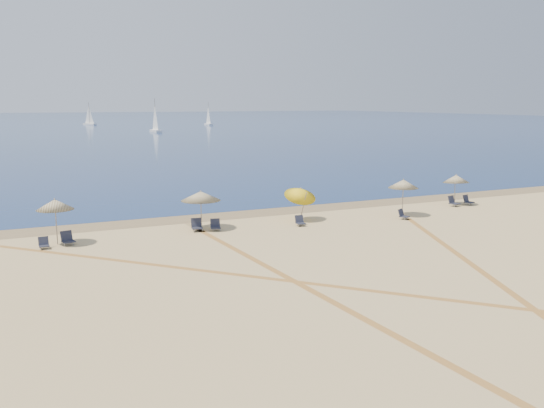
{
  "coord_description": "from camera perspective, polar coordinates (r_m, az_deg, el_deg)",
  "views": [
    {
      "loc": [
        -13.77,
        -11.25,
        7.48
      ],
      "look_at": [
        0.0,
        20.0,
        1.3
      ],
      "focal_mm": 37.36,
      "sensor_mm": 36.0,
      "label": 1
    }
  ],
  "objects": [
    {
      "name": "ground",
      "position": [
        19.29,
        25.47,
        -13.6
      ],
      "size": [
        160.0,
        160.0,
        0.0
      ],
      "primitive_type": "plane",
      "color": "tan",
      "rests_on": "ground"
    },
    {
      "name": "ocean",
      "position": [
        236.77,
        -20.63,
        7.79
      ],
      "size": [
        500.0,
        500.0,
        0.0
      ],
      "primitive_type": "plane",
      "color": "#0C2151",
      "rests_on": "ground"
    },
    {
      "name": "wet_sand",
      "position": [
        38.58,
        -2.4,
        -0.93
      ],
      "size": [
        500.0,
        500.0,
        0.0
      ],
      "primitive_type": "plane",
      "color": "olive",
      "rests_on": "ground"
    },
    {
      "name": "umbrella_1",
      "position": [
        31.84,
        -21.03,
        -0.05
      ],
      "size": [
        1.92,
        1.92,
        2.5
      ],
      "color": "gray",
      "rests_on": "ground"
    },
    {
      "name": "umbrella_2",
      "position": [
        33.67,
        -7.19,
        0.81
      ],
      "size": [
        2.35,
        2.35,
        2.34
      ],
      "color": "gray",
      "rests_on": "ground"
    },
    {
      "name": "umbrella_3",
      "position": [
        35.84,
        2.91,
        1.14
      ],
      "size": [
        2.03,
        2.08,
        2.49
      ],
      "color": "gray",
      "rests_on": "ground"
    },
    {
      "name": "umbrella_4",
      "position": [
        38.36,
        13.1,
        1.99
      ],
      "size": [
        1.97,
        1.97,
        2.49
      ],
      "color": "gray",
      "rests_on": "ground"
    },
    {
      "name": "umbrella_5",
      "position": [
        43.6,
        18.05,
        2.44
      ],
      "size": [
        1.89,
        1.91,
        2.27
      ],
      "color": "gray",
      "rests_on": "ground"
    },
    {
      "name": "chair_2",
      "position": [
        31.58,
        -22.01,
        -3.71
      ],
      "size": [
        0.53,
        0.62,
        0.6
      ],
      "rotation": [
        0.0,
        0.0,
        0.06
      ],
      "color": "black",
      "rests_on": "ground"
    },
    {
      "name": "chair_3",
      "position": [
        31.97,
        -19.92,
        -3.31
      ],
      "size": [
        0.75,
        0.83,
        0.72
      ],
      "rotation": [
        0.0,
        0.0,
        0.25
      ],
      "color": "black",
      "rests_on": "ground"
    },
    {
      "name": "chair_4",
      "position": [
        33.53,
        -7.59,
        -2.16
      ],
      "size": [
        0.7,
        0.79,
        0.74
      ],
      "rotation": [
        0.0,
        0.0,
        -0.13
      ],
      "color": "black",
      "rests_on": "ground"
    },
    {
      "name": "chair_5",
      "position": [
        33.54,
        -5.73,
        -2.16
      ],
      "size": [
        0.69,
        0.76,
        0.68
      ],
      "rotation": [
        0.0,
        0.0,
        -0.22
      ],
      "color": "black",
      "rests_on": "ground"
    },
    {
      "name": "chair_6",
      "position": [
        34.68,
        2.83,
        -1.74
      ],
      "size": [
        0.57,
        0.65,
        0.63
      ],
      "rotation": [
        0.0,
        0.0,
        -0.09
      ],
      "color": "black",
      "rests_on": "ground"
    },
    {
      "name": "chair_7",
      "position": [
        37.55,
        13.05,
        -1.06
      ],
      "size": [
        0.75,
        0.8,
        0.65
      ],
      "rotation": [
        0.0,
        0.0,
        0.43
      ],
      "color": "black",
      "rests_on": "ground"
    },
    {
      "name": "chair_8",
      "position": [
        43.2,
        17.78,
        0.23
      ],
      "size": [
        0.76,
        0.84,
        0.74
      ],
      "rotation": [
        0.0,
        0.0,
        0.23
      ],
      "color": "black",
      "rests_on": "ground"
    },
    {
      "name": "chair_9",
      "position": [
        44.15,
        19.11,
        0.34
      ],
      "size": [
        0.76,
        0.83,
        0.71
      ],
      "rotation": [
        0.0,
        0.0,
        0.28
      ],
      "color": "black",
      "rests_on": "ground"
    },
    {
      "name": "sailboat_0",
      "position": [
        187.9,
        -6.43,
        8.6
      ],
      "size": [
        1.48,
        5.09,
        7.52
      ],
      "rotation": [
        0.0,
        0.0,
        0.04
      ],
      "color": "white",
      "rests_on": "ocean"
    },
    {
      "name": "sailboat_1",
      "position": [
        196.94,
        -17.93,
        8.24
      ],
      "size": [
        3.99,
        4.77,
        7.43
      ],
      "rotation": [
        0.0,
        0.0,
        0.64
      ],
      "color": "white",
      "rests_on": "ocean"
    },
    {
      "name": "sailboat_3",
      "position": [
        145.48,
        -11.68,
        8.09
      ],
      "size": [
        1.95,
        5.7,
        8.33
      ],
      "rotation": [
        0.0,
        0.0,
        0.1
      ],
      "color": "white",
      "rests_on": "ocean"
    },
    {
      "name": "tire_tracks",
      "position": [
        24.19,
        7.32,
        -7.83
      ],
      "size": [
        48.32,
        44.67,
        0.0
      ],
      "color": "tan",
      "rests_on": "ground"
    }
  ]
}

